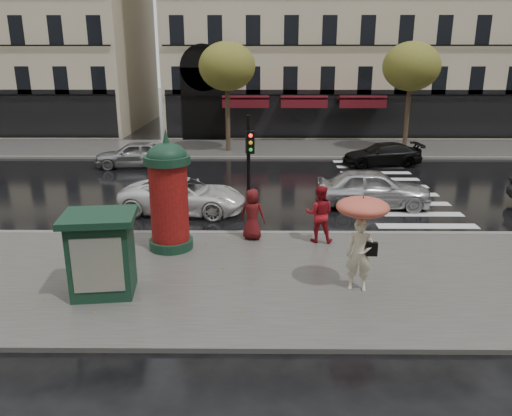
{
  "coord_description": "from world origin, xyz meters",
  "views": [
    {
      "loc": [
        -0.01,
        -12.91,
        5.9
      ],
      "look_at": [
        -0.13,
        1.5,
        1.44
      ],
      "focal_mm": 35.0,
      "sensor_mm": 36.0,
      "label": 1
    }
  ],
  "objects_px": {
    "man_burgundy": "(252,214)",
    "car_far_silver": "(134,154)",
    "traffic_light": "(249,166)",
    "morris_column": "(169,193)",
    "car_white": "(183,196)",
    "car_black": "(382,154)",
    "newsstand": "(102,253)",
    "woman_red": "(319,214)",
    "car_silver": "(373,188)",
    "woman_umbrella": "(361,228)"
  },
  "relations": [
    {
      "from": "newsstand",
      "to": "car_black",
      "type": "height_order",
      "value": "newsstand"
    },
    {
      "from": "car_far_silver",
      "to": "car_silver",
      "type": "bearing_deg",
      "value": 49.92
    },
    {
      "from": "woman_red",
      "to": "morris_column",
      "type": "xyz_separation_m",
      "value": [
        -4.65,
        -0.61,
        0.86
      ]
    },
    {
      "from": "car_white",
      "to": "car_far_silver",
      "type": "height_order",
      "value": "car_far_silver"
    },
    {
      "from": "car_white",
      "to": "morris_column",
      "type": "bearing_deg",
      "value": -169.87
    },
    {
      "from": "man_burgundy",
      "to": "newsstand",
      "type": "height_order",
      "value": "newsstand"
    },
    {
      "from": "morris_column",
      "to": "car_black",
      "type": "bearing_deg",
      "value": 53.15
    },
    {
      "from": "woman_umbrella",
      "to": "car_white",
      "type": "xyz_separation_m",
      "value": [
        -5.48,
        6.87,
        -1.11
      ]
    },
    {
      "from": "morris_column",
      "to": "car_black",
      "type": "distance_m",
      "value": 15.82
    },
    {
      "from": "newsstand",
      "to": "car_far_silver",
      "type": "xyz_separation_m",
      "value": [
        -2.91,
        15.19,
        -0.49
      ]
    },
    {
      "from": "man_burgundy",
      "to": "car_white",
      "type": "xyz_separation_m",
      "value": [
        -2.72,
        3.22,
        -0.29
      ]
    },
    {
      "from": "woman_red",
      "to": "car_black",
      "type": "xyz_separation_m",
      "value": [
        4.81,
        12.01,
        -0.42
      ]
    },
    {
      "from": "car_silver",
      "to": "woman_umbrella",
      "type": "bearing_deg",
      "value": 168.23
    },
    {
      "from": "woman_umbrella",
      "to": "car_far_silver",
      "type": "xyz_separation_m",
      "value": [
        -9.34,
        14.93,
        -1.07
      ]
    },
    {
      "from": "traffic_light",
      "to": "morris_column",
      "type": "bearing_deg",
      "value": -159.99
    },
    {
      "from": "car_black",
      "to": "car_white",
      "type": "bearing_deg",
      "value": -54.27
    },
    {
      "from": "traffic_light",
      "to": "car_silver",
      "type": "bearing_deg",
      "value": 38.98
    },
    {
      "from": "man_burgundy",
      "to": "woman_umbrella",
      "type": "bearing_deg",
      "value": 144.37
    },
    {
      "from": "car_silver",
      "to": "man_burgundy",
      "type": "bearing_deg",
      "value": 132.81
    },
    {
      "from": "traffic_light",
      "to": "car_white",
      "type": "distance_m",
      "value": 4.52
    },
    {
      "from": "woman_red",
      "to": "car_silver",
      "type": "distance_m",
      "value": 4.96
    },
    {
      "from": "man_burgundy",
      "to": "car_white",
      "type": "relative_size",
      "value": 0.35
    },
    {
      "from": "woman_red",
      "to": "car_black",
      "type": "relative_size",
      "value": 0.43
    },
    {
      "from": "traffic_light",
      "to": "newsstand",
      "type": "height_order",
      "value": "traffic_light"
    },
    {
      "from": "morris_column",
      "to": "car_white",
      "type": "relative_size",
      "value": 0.78
    },
    {
      "from": "traffic_light",
      "to": "newsstand",
      "type": "bearing_deg",
      "value": -132.08
    },
    {
      "from": "car_silver",
      "to": "car_far_silver",
      "type": "distance_m",
      "value": 13.49
    },
    {
      "from": "man_burgundy",
      "to": "car_white",
      "type": "height_order",
      "value": "man_burgundy"
    },
    {
      "from": "man_burgundy",
      "to": "car_silver",
      "type": "xyz_separation_m",
      "value": [
        4.76,
        3.98,
        -0.19
      ]
    },
    {
      "from": "car_white",
      "to": "car_black",
      "type": "bearing_deg",
      "value": -41.25
    },
    {
      "from": "woman_umbrella",
      "to": "car_black",
      "type": "height_order",
      "value": "woman_umbrella"
    },
    {
      "from": "woman_red",
      "to": "newsstand",
      "type": "xyz_separation_m",
      "value": [
        -5.8,
        -3.68,
        0.15
      ]
    },
    {
      "from": "man_burgundy",
      "to": "car_far_silver",
      "type": "height_order",
      "value": "man_burgundy"
    },
    {
      "from": "traffic_light",
      "to": "car_silver",
      "type": "distance_m",
      "value": 6.5
    },
    {
      "from": "car_silver",
      "to": "car_white",
      "type": "distance_m",
      "value": 7.52
    },
    {
      "from": "car_white",
      "to": "car_black",
      "type": "xyz_separation_m",
      "value": [
        9.66,
        8.56,
        -0.04
      ]
    },
    {
      "from": "woman_red",
      "to": "car_white",
      "type": "xyz_separation_m",
      "value": [
        -4.85,
        3.45,
        -0.38
      ]
    },
    {
      "from": "morris_column",
      "to": "car_black",
      "type": "relative_size",
      "value": 0.87
    },
    {
      "from": "man_burgundy",
      "to": "car_silver",
      "type": "relative_size",
      "value": 0.37
    },
    {
      "from": "woman_red",
      "to": "car_white",
      "type": "height_order",
      "value": "woman_red"
    },
    {
      "from": "man_burgundy",
      "to": "traffic_light",
      "type": "distance_m",
      "value": 1.58
    },
    {
      "from": "morris_column",
      "to": "car_far_silver",
      "type": "height_order",
      "value": "morris_column"
    },
    {
      "from": "traffic_light",
      "to": "newsstand",
      "type": "relative_size",
      "value": 1.91
    },
    {
      "from": "newsstand",
      "to": "car_white",
      "type": "relative_size",
      "value": 0.44
    },
    {
      "from": "woman_umbrella",
      "to": "car_silver",
      "type": "bearing_deg",
      "value": 75.33
    },
    {
      "from": "woman_red",
      "to": "newsstand",
      "type": "distance_m",
      "value": 6.87
    },
    {
      "from": "traffic_light",
      "to": "car_white",
      "type": "bearing_deg",
      "value": 129.47
    },
    {
      "from": "woman_umbrella",
      "to": "car_silver",
      "type": "height_order",
      "value": "woman_umbrella"
    },
    {
      "from": "man_burgundy",
      "to": "car_far_silver",
      "type": "relative_size",
      "value": 0.41
    },
    {
      "from": "woman_umbrella",
      "to": "car_black",
      "type": "relative_size",
      "value": 0.59
    }
  ]
}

